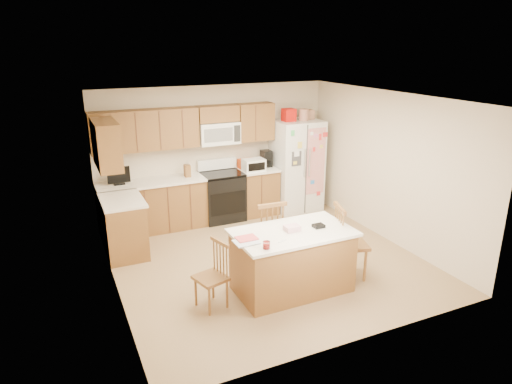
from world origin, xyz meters
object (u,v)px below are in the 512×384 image
refrigerator (296,164)px  windsor_chair_back (268,236)px  windsor_chair_left (212,277)px  island (292,260)px  windsor_chair_right (348,243)px  stove (222,195)px

refrigerator → windsor_chair_back: bearing=-128.3°
windsor_chair_left → windsor_chair_back: (1.10, 0.66, 0.09)m
island → windsor_chair_left: (-1.12, 0.06, -0.02)m
windsor_chair_left → windsor_chair_right: size_ratio=0.81×
island → windsor_chair_left: 1.12m
stove → windsor_chair_right: bearing=-73.6°
stove → windsor_chair_left: 3.06m
refrigerator → windsor_chair_back: 2.70m
island → windsor_chair_back: size_ratio=1.53×
windsor_chair_right → windsor_chair_back: bearing=142.5°
island → windsor_chair_left: island is taller
refrigerator → windsor_chair_back: refrigerator is taller
stove → windsor_chair_back: size_ratio=1.05×
windsor_chair_left → windsor_chair_back: windsor_chair_back is taller
windsor_chair_back → windsor_chair_right: windsor_chair_right is taller
island → windsor_chair_right: windsor_chair_right is taller
island → windsor_chair_left: bearing=177.1°
stove → island: 2.88m
windsor_chair_back → island: bearing=-88.9°
stove → windsor_chair_left: size_ratio=1.28×
stove → refrigerator: refrigerator is taller
island → windsor_chair_right: bearing=0.2°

